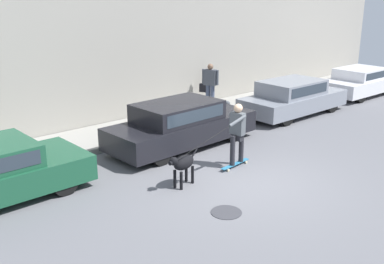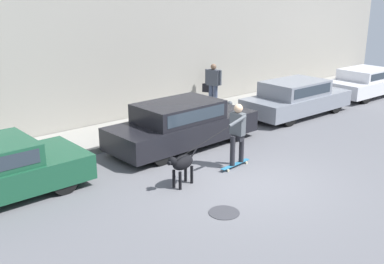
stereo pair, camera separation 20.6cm
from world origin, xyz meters
The scene contains 11 objects.
ground_plane centered at (0.00, 0.00, 0.00)m, with size 36.00×36.00×0.00m, color slate.
back_wall centered at (0.00, 6.24, 2.51)m, with size 32.00×0.30×5.02m.
sidewalk_curb centered at (0.00, 5.03, 0.08)m, with size 30.00×2.07×0.16m.
parked_car_1 centered at (0.50, 2.97, 0.65)m, with size 4.61×1.85×1.33m.
parked_car_2 centered at (5.79, 2.98, 0.62)m, with size 4.34×1.75×1.27m.
parked_car_3 centered at (10.63, 2.98, 0.59)m, with size 4.18×1.80×1.19m.
dog centered at (-1.27, 0.82, 0.55)m, with size 1.04×0.46×0.81m.
skateboarder centered at (0.54, 0.84, 0.95)m, with size 2.62×0.52×1.65m.
pedestrian_with_bag centered at (3.99, 5.46, 1.03)m, with size 0.41×0.72×1.60m.
manhole_cover centered at (-1.47, -0.76, 0.01)m, with size 0.63×0.63×0.01m.
fire_hydrant centered at (3.19, 3.75, 0.41)m, with size 0.18×0.18×0.79m.
Camera 1 is at (-7.42, -6.43, 4.28)m, focal length 42.00 mm.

